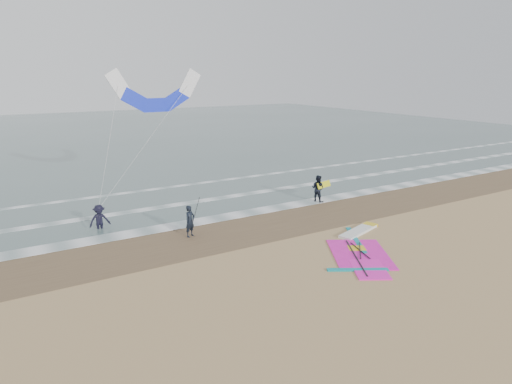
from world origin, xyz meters
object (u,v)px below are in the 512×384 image
person_standing (190,221)px  surf_kite (156,94)px  person_wading (99,214)px  windsurf_rig (361,247)px  person_walking (318,189)px

person_standing → surf_kite: (0.78, 6.39, 5.94)m
person_wading → person_standing: bearing=-46.2°
person_wading → surf_kite: surf_kite is taller
person_standing → surf_kite: bearing=58.1°
windsurf_rig → person_wading: 13.43m
windsurf_rig → person_walking: person_walking is taller
windsurf_rig → person_wading: person_wading is taller
person_standing → person_walking: size_ratio=0.94×
person_wading → surf_kite: bearing=30.8°
windsurf_rig → person_standing: size_ratio=3.74×
surf_kite → person_walking: bearing=-27.9°
person_standing → person_walking: (9.51, 1.76, 0.06)m
person_walking → person_wading: (-13.16, 1.69, -0.02)m
person_walking → surf_kite: surf_kite is taller
windsurf_rig → surf_kite: (-5.47, 11.99, 6.71)m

